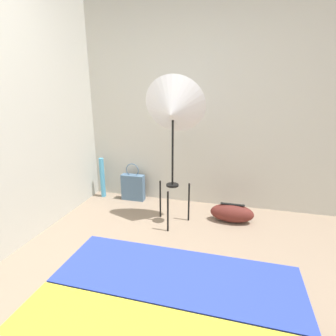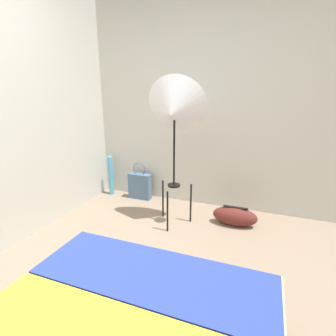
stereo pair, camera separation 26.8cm
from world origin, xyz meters
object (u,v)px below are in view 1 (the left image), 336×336
(paper_roll, at_px, (102,178))
(photo_umbrella, at_px, (173,111))
(duffel_bag, at_px, (232,213))
(tote_bag, at_px, (133,187))

(paper_roll, bearing_deg, photo_umbrella, -23.71)
(paper_roll, bearing_deg, duffel_bag, -9.56)
(tote_bag, bearing_deg, photo_umbrella, -36.52)
(paper_roll, bearing_deg, tote_bag, 0.59)
(photo_umbrella, distance_m, paper_roll, 1.59)
(tote_bag, distance_m, duffel_bag, 1.38)
(tote_bag, bearing_deg, paper_roll, -179.41)
(tote_bag, height_order, duffel_bag, tote_bag)
(tote_bag, height_order, paper_roll, paper_roll)
(duffel_bag, distance_m, paper_roll, 1.84)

